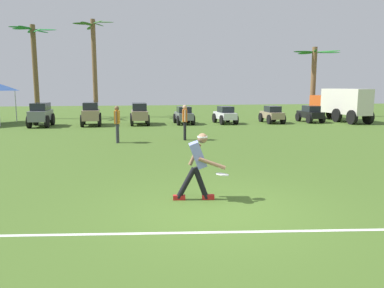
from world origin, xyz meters
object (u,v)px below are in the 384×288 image
(palm_tree_left_of_centre, at_px, (94,61))
(parked_car_slot_e, at_px, (225,115))
(frisbee_thrower, at_px, (198,163))
(frisbee_in_flight, at_px, (222,174))
(parked_car_slot_d, at_px, (184,115))
(parked_car_slot_a, at_px, (41,114))
(parked_car_slot_f, at_px, (272,114))
(palm_tree_far_left, at_px, (35,63))
(teammate_midfield, at_px, (185,119))
(box_truck, at_px, (340,103))
(teammate_near_sideline, at_px, (117,121))
(parked_car_slot_g, at_px, (310,114))
(parked_car_slot_b, at_px, (91,113))
(parked_car_slot_c, at_px, (139,113))
(palm_tree_right_of_centre, at_px, (314,76))

(palm_tree_left_of_centre, bearing_deg, parked_car_slot_e, -36.72)
(frisbee_thrower, bearing_deg, palm_tree_left_of_centre, 100.78)
(frisbee_in_flight, relative_size, parked_car_slot_e, 0.16)
(parked_car_slot_d, height_order, parked_car_slot_e, same)
(parked_car_slot_a, relative_size, parked_car_slot_d, 1.06)
(parked_car_slot_a, distance_m, parked_car_slot_f, 14.36)
(parked_car_slot_e, xyz_separation_m, palm_tree_far_left, (-12.75, 5.45, 3.42))
(teammate_midfield, height_order, box_truck, box_truck)
(parked_car_slot_f, bearing_deg, palm_tree_left_of_centre, 150.97)
(teammate_near_sideline, bearing_deg, parked_car_slot_f, 37.04)
(palm_tree_left_of_centre, bearing_deg, teammate_near_sideline, -80.91)
(frisbee_thrower, distance_m, teammate_midfield, 8.88)
(parked_car_slot_d, bearing_deg, palm_tree_far_left, 152.16)
(parked_car_slot_d, height_order, box_truck, box_truck)
(teammate_near_sideline, height_order, parked_car_slot_e, teammate_near_sideline)
(teammate_midfield, distance_m, box_truck, 13.84)
(parked_car_slot_e, xyz_separation_m, parked_car_slot_g, (5.80, -0.00, 0.00))
(parked_car_slot_b, distance_m, parked_car_slot_f, 11.48)
(parked_car_slot_b, height_order, box_truck, box_truck)
(parked_car_slot_c, bearing_deg, teammate_near_sideline, -97.75)
(parked_car_slot_g, distance_m, palm_tree_left_of_centre, 16.28)
(parked_car_slot_a, distance_m, palm_tree_right_of_centre, 20.23)
(frisbee_in_flight, distance_m, parked_car_slot_b, 16.69)
(frisbee_in_flight, distance_m, teammate_midfield, 9.09)
(parked_car_slot_b, height_order, parked_car_slot_g, parked_car_slot_b)
(parked_car_slot_d, bearing_deg, palm_tree_left_of_centre, 133.44)
(parked_car_slot_b, xyz_separation_m, parked_car_slot_d, (5.70, 0.02, -0.18))
(parked_car_slot_b, height_order, parked_car_slot_d, parked_car_slot_b)
(teammate_near_sideline, height_order, palm_tree_right_of_centre, palm_tree_right_of_centre)
(frisbee_thrower, xyz_separation_m, parked_car_slot_e, (4.44, 15.76, -0.23))
(frisbee_in_flight, relative_size, parked_car_slot_b, 0.15)
(parked_car_slot_e, height_order, box_truck, box_truck)
(palm_tree_left_of_centre, distance_m, palm_tree_right_of_centre, 17.07)
(frisbee_thrower, relative_size, parked_car_slot_f, 0.64)
(parked_car_slot_a, bearing_deg, frisbee_in_flight, -65.47)
(parked_car_slot_b, bearing_deg, parked_car_slot_f, -0.84)
(parked_car_slot_b, bearing_deg, parked_car_slot_e, -0.65)
(teammate_midfield, bearing_deg, frisbee_in_flight, -92.73)
(parked_car_slot_a, height_order, parked_car_slot_d, parked_car_slot_a)
(teammate_near_sideline, distance_m, parked_car_slot_g, 14.29)
(teammate_near_sideline, relative_size, parked_car_slot_e, 0.69)
(frisbee_thrower, distance_m, parked_car_slot_d, 15.98)
(parked_car_slot_a, xyz_separation_m, palm_tree_left_of_centre, (2.57, 6.53, 3.50))
(parked_car_slot_a, height_order, parked_car_slot_f, parked_car_slot_a)
(parked_car_slot_b, relative_size, palm_tree_left_of_centre, 0.33)
(parked_car_slot_c, height_order, parked_car_slot_e, parked_car_slot_c)
(parked_car_slot_a, height_order, parked_car_slot_b, same)
(parked_car_slot_d, relative_size, palm_tree_right_of_centre, 0.41)
(parked_car_slot_f, bearing_deg, palm_tree_right_of_centre, 42.76)
(teammate_midfield, distance_m, parked_car_slot_d, 7.11)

